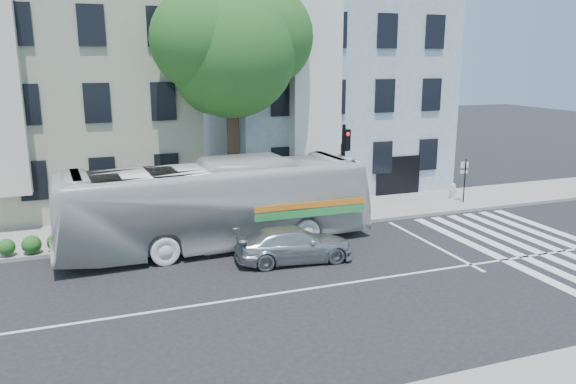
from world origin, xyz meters
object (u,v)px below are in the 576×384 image
bus (218,204)px  sedan (294,244)px  traffic_signal (344,162)px  fire_hydrant (453,190)px

bus → sedan: (2.22, -2.60, -1.08)m
sedan → traffic_signal: size_ratio=0.96×
bus → traffic_signal: (5.79, 0.74, 1.20)m
sedan → fire_hydrant: bearing=-58.0°
traffic_signal → fire_hydrant: size_ratio=5.68×
traffic_signal → fire_hydrant: bearing=-5.0°
bus → sedan: size_ratio=2.83×
bus → fire_hydrant: (13.19, 2.97, -1.16)m
bus → sedan: bearing=-143.1°
bus → traffic_signal: size_ratio=2.72×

